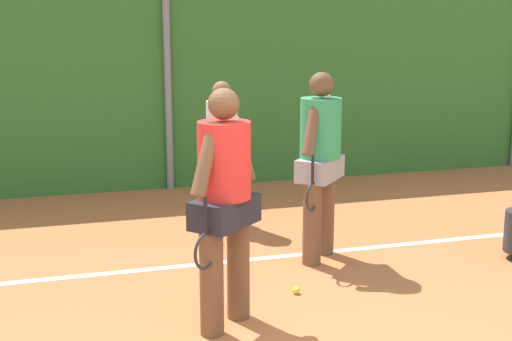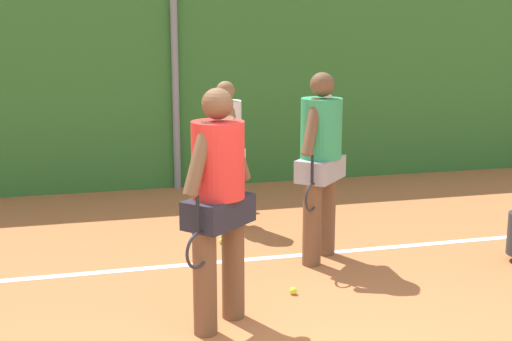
{
  "view_description": "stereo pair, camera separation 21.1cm",
  "coord_description": "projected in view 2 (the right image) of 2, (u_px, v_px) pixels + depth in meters",
  "views": [
    {
      "loc": [
        -1.52,
        -3.65,
        2.36
      ],
      "look_at": [
        0.31,
        2.64,
        0.94
      ],
      "focal_mm": 48.39,
      "sensor_mm": 36.0,
      "label": 1
    },
    {
      "loc": [
        -1.32,
        -3.7,
        2.36
      ],
      "look_at": [
        0.31,
        2.64,
        0.94
      ],
      "focal_mm": 48.39,
      "sensor_mm": 36.0,
      "label": 2
    }
  ],
  "objects": [
    {
      "name": "court_baseline_paint",
      "position": [
        224.0,
        262.0,
        6.91
      ],
      "size": [
        14.57,
        0.1,
        0.01
      ],
      "primitive_type": "cube",
      "color": "white",
      "rests_on": "ground_plane"
    },
    {
      "name": "player_midcourt",
      "position": [
        321.0,
        157.0,
        6.77
      ],
      "size": [
        0.61,
        0.69,
        1.89
      ],
      "rotation": [
        0.0,
        0.0,
        3.97
      ],
      "color": "brown",
      "rests_on": "ground_plane"
    },
    {
      "name": "hedge_fence_backdrop",
      "position": [
        174.0,
        93.0,
        9.86
      ],
      "size": [
        19.94,
        0.25,
        2.71
      ],
      "primitive_type": "cube",
      "color": "#33702D",
      "rests_on": "ground_plane"
    },
    {
      "name": "ground_plane",
      "position": [
        245.0,
        297.0,
        6.04
      ],
      "size": [
        30.68,
        30.68,
        0.0
      ],
      "primitive_type": "plane",
      "color": "#B76638"
    },
    {
      "name": "player_backcourt_far",
      "position": [
        226.0,
        145.0,
        8.03
      ],
      "size": [
        0.36,
        0.71,
        1.7
      ],
      "rotation": [
        0.0,
        0.0,
        1.73
      ],
      "color": "#8C603D",
      "rests_on": "ground_plane"
    },
    {
      "name": "fence_post_center",
      "position": [
        176.0,
        89.0,
        9.68
      ],
      "size": [
        0.1,
        0.1,
        2.86
      ],
      "primitive_type": "cylinder",
      "color": "gray",
      "rests_on": "ground_plane"
    },
    {
      "name": "tennis_ball_10",
      "position": [
        222.0,
        241.0,
        7.47
      ],
      "size": [
        0.07,
        0.07,
        0.07
      ],
      "primitive_type": "sphere",
      "color": "#CCDB33",
      "rests_on": "ground_plane"
    },
    {
      "name": "player_foreground_near",
      "position": [
        218.0,
        196.0,
        5.25
      ],
      "size": [
        0.63,
        0.65,
        1.88
      ],
      "rotation": [
        0.0,
        0.0,
        3.87
      ],
      "color": "brown",
      "rests_on": "ground_plane"
    },
    {
      "name": "tennis_ball_5",
      "position": [
        293.0,
        291.0,
        6.08
      ],
      "size": [
        0.07,
        0.07,
        0.07
      ],
      "primitive_type": "sphere",
      "color": "#CCDB33",
      "rests_on": "ground_plane"
    }
  ]
}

